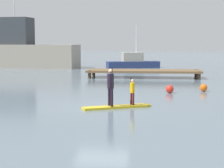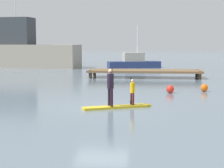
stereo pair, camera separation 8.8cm
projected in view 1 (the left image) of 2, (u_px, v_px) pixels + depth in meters
ground_plane at (102, 107)px, 18.27m from camera, size 240.00×240.00×0.00m
paddleboard_near at (117, 107)px, 18.04m from camera, size 3.16×1.89×0.10m
paddler_adult at (111, 85)px, 17.81m from camera, size 0.41×0.49×1.81m
paddler_child_solo at (132, 90)px, 18.23m from camera, size 0.28×0.38×1.32m
fishing_boat_white_large at (11, 49)px, 46.74m from camera, size 15.90×5.17×13.91m
fishing_boat_green_midground at (133, 62)px, 46.00m from camera, size 6.40×3.52×4.97m
floating_dock at (144, 71)px, 33.26m from camera, size 9.64×2.79×0.66m
mooring_buoy_near at (204, 88)px, 23.99m from camera, size 0.47×0.47×0.47m
mooring_buoy_far at (170, 89)px, 23.26m from camera, size 0.48×0.48×0.48m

